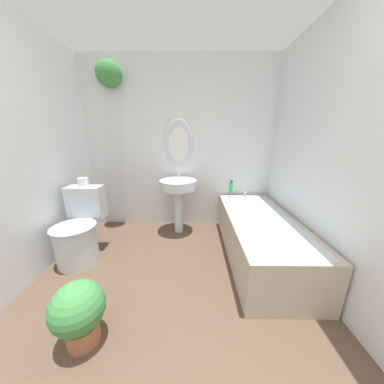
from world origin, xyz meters
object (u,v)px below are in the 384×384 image
toilet (79,232)px  potted_plant (79,311)px  pedestal_sink (178,191)px  toilet_paper_roll (83,182)px  bathtub (260,236)px  shampoo_bottle (231,187)px

toilet → potted_plant: (0.53, -0.94, -0.07)m
potted_plant → pedestal_sink: bearing=71.8°
potted_plant → toilet_paper_roll: (-0.53, 1.16, 0.58)m
potted_plant → toilet_paper_roll: size_ratio=4.17×
bathtub → potted_plant: bathtub is taller
toilet → shampoo_bottle: toilet is taller
shampoo_bottle → toilet_paper_roll: toilet_paper_roll is taller
pedestal_sink → shampoo_bottle: 0.78m
pedestal_sink → toilet_paper_roll: 1.16m
toilet → shampoo_bottle: 2.02m
pedestal_sink → potted_plant: 1.72m
pedestal_sink → toilet_paper_roll: (-1.05, -0.44, 0.23)m
bathtub → potted_plant: size_ratio=3.64×
potted_plant → shampoo_bottle: bearing=53.6°
potted_plant → toilet_paper_roll: toilet_paper_roll is taller
shampoo_bottle → pedestal_sink: bearing=-168.8°
toilet → pedestal_sink: 1.28m
pedestal_sink → toilet: bearing=-147.7°
shampoo_bottle → potted_plant: size_ratio=0.37×
toilet → toilet_paper_roll: size_ratio=7.22×
toilet → bathtub: size_ratio=0.48×
pedestal_sink → shampoo_bottle: size_ratio=5.07×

